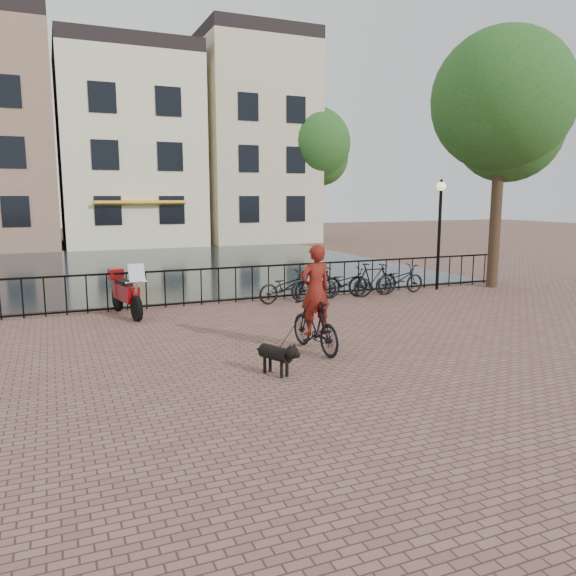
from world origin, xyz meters
name	(u,v)px	position (x,y,z in m)	size (l,w,h in m)	color
ground	(365,395)	(0.00, 0.00, 0.00)	(100.00, 100.00, 0.00)	brown
canal_water	(159,266)	(0.00, 17.30, 0.00)	(20.00, 20.00, 0.00)	black
railing	(219,286)	(0.00, 8.00, 0.50)	(20.00, 0.05, 1.02)	black
canal_house_mid	(127,149)	(0.50, 30.00, 5.90)	(8.00, 9.50, 11.80)	beige
canal_house_right	(248,141)	(8.50, 30.00, 6.65)	(7.00, 9.00, 13.30)	beige
tree_near_right	(502,101)	(9.20, 7.30, 5.97)	(4.48, 4.48, 8.24)	black
tree_far_right	(314,144)	(12.00, 27.00, 6.35)	(4.76, 4.76, 8.76)	black
lamp_post	(440,216)	(7.20, 7.60, 2.38)	(0.30, 0.30, 3.45)	black
cyclist	(315,305)	(0.36, 2.50, 0.93)	(0.81, 1.82, 2.44)	black
dog	(276,358)	(-0.88, 1.44, 0.30)	(0.62, 0.92, 0.60)	black
motorcycle	(126,287)	(-2.60, 7.35, 0.72)	(0.84, 2.07, 1.44)	maroon
parked_bike_0	(286,287)	(1.80, 7.40, 0.45)	(0.60, 1.72, 0.90)	black
parked_bike_1	(316,283)	(2.75, 7.40, 0.50)	(0.47, 1.66, 1.00)	black
parked_bike_2	(345,283)	(3.70, 7.40, 0.45)	(0.60, 1.72, 0.90)	black
parked_bike_3	(373,279)	(4.65, 7.40, 0.50)	(0.47, 1.66, 1.00)	black
parked_bike_4	(399,279)	(5.60, 7.40, 0.45)	(0.60, 1.72, 0.90)	black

